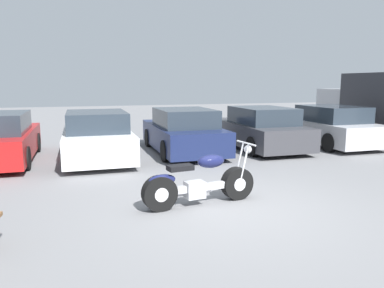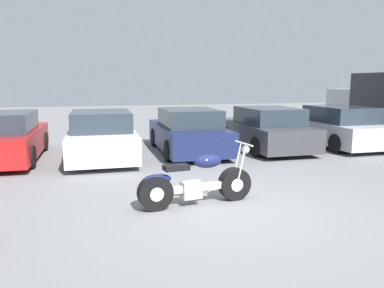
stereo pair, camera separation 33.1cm
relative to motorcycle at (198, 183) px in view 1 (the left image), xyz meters
name	(u,v)px [view 1 (the left image)]	position (x,y,z in m)	size (l,w,h in m)	color
ground_plane	(229,207)	(0.47, -0.30, -0.40)	(60.00, 60.00, 0.00)	slate
motorcycle	(198,183)	(0.00, 0.00, 0.00)	(2.15, 0.69, 1.07)	black
parked_car_white	(97,137)	(-1.53, 4.75, 0.24)	(1.89, 4.23, 1.37)	white
parked_car_navy	(183,132)	(1.11, 5.04, 0.24)	(1.89, 4.23, 1.37)	#19234C
parked_car_dark_grey	(260,129)	(3.75, 5.01, 0.24)	(1.89, 4.23, 1.37)	#3D3D42
parked_car_silver	(328,127)	(6.38, 4.96, 0.24)	(1.89, 4.23, 1.37)	#BCBCC1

